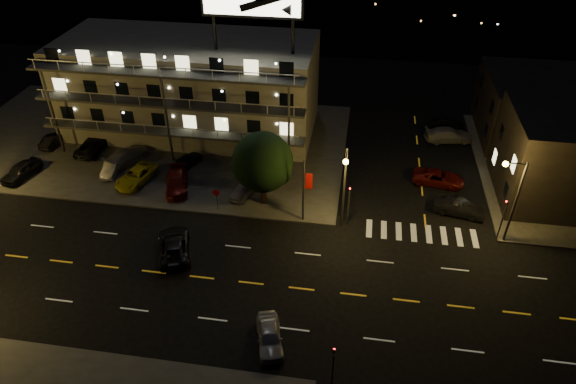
# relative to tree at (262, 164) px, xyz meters

# --- Properties ---
(ground) EXTENTS (140.00, 140.00, 0.00)m
(ground) POSITION_rel_tree_xyz_m (-0.94, -10.43, -4.47)
(ground) COLOR black
(ground) RESTS_ON ground
(curb_nw) EXTENTS (44.00, 24.00, 0.15)m
(curb_nw) POSITION_rel_tree_xyz_m (-14.94, 9.57, -4.40)
(curb_nw) COLOR #343432
(curb_nw) RESTS_ON ground
(curb_ne) EXTENTS (16.00, 24.00, 0.15)m
(curb_ne) POSITION_rel_tree_xyz_m (29.06, 9.57, -4.40)
(curb_ne) COLOR #343432
(curb_ne) RESTS_ON ground
(motel) EXTENTS (28.00, 13.80, 18.10)m
(motel) POSITION_rel_tree_xyz_m (-10.89, 13.45, 0.87)
(motel) COLOR #9C9888
(motel) RESTS_ON ground
(side_bldg_back) EXTENTS (14.06, 12.00, 7.00)m
(side_bldg_back) POSITION_rel_tree_xyz_m (29.05, 17.57, -0.97)
(side_bldg_back) COLOR black
(side_bldg_back) RESTS_ON ground
(streetlight_nc) EXTENTS (0.44, 1.92, 8.00)m
(streetlight_nc) POSITION_rel_tree_xyz_m (7.56, -2.49, 0.49)
(streetlight_nc) COLOR #2D2D30
(streetlight_nc) RESTS_ON ground
(streetlight_ne) EXTENTS (1.92, 0.44, 8.00)m
(streetlight_ne) POSITION_rel_tree_xyz_m (21.19, -2.13, 0.49)
(streetlight_ne) COLOR #2D2D30
(streetlight_ne) RESTS_ON ground
(signal_nw) EXTENTS (0.20, 0.27, 4.60)m
(signal_nw) POSITION_rel_tree_xyz_m (8.06, -1.93, -1.90)
(signal_nw) COLOR #2D2D30
(signal_nw) RESTS_ON ground
(signal_sw) EXTENTS (0.20, 0.27, 4.60)m
(signal_sw) POSITION_rel_tree_xyz_m (8.06, -18.93, -1.90)
(signal_sw) COLOR #2D2D30
(signal_sw) RESTS_ON ground
(signal_ne) EXTENTS (0.27, 0.20, 4.60)m
(signal_ne) POSITION_rel_tree_xyz_m (21.05, -1.93, -1.90)
(signal_ne) COLOR #2D2D30
(signal_ne) RESTS_ON ground
(banner_north) EXTENTS (0.83, 0.16, 6.40)m
(banner_north) POSITION_rel_tree_xyz_m (4.14, -2.03, -1.04)
(banner_north) COLOR #2D2D30
(banner_north) RESTS_ON ground
(stop_sign) EXTENTS (0.91, 0.11, 2.61)m
(stop_sign) POSITION_rel_tree_xyz_m (-3.94, -1.86, -2.76)
(stop_sign) COLOR #2D2D30
(stop_sign) RESTS_ON ground
(tree) EXTENTS (5.78, 5.56, 7.27)m
(tree) POSITION_rel_tree_xyz_m (0.00, 0.00, 0.00)
(tree) COLOR black
(tree) RESTS_ON curb_nw
(lot_car_0) EXTENTS (2.75, 4.78, 1.53)m
(lot_car_0) POSITION_rel_tree_xyz_m (-24.96, 0.48, -3.56)
(lot_car_0) COLOR black
(lot_car_0) RESTS_ON curb_nw
(lot_car_1) EXTENTS (1.62, 3.88, 1.25)m
(lot_car_1) POSITION_rel_tree_xyz_m (-16.32, 2.70, -3.70)
(lot_car_1) COLOR gray
(lot_car_1) RESTS_ON curb_nw
(lot_car_2) EXTENTS (3.48, 5.41, 1.39)m
(lot_car_2) POSITION_rel_tree_xyz_m (-13.13, 1.40, -3.63)
(lot_car_2) COLOR #D4C713
(lot_car_2) RESTS_ON curb_nw
(lot_car_3) EXTENTS (3.42, 5.37, 1.45)m
(lot_car_3) POSITION_rel_tree_xyz_m (-8.79, 0.93, -3.60)
(lot_car_3) COLOR #570F0C
(lot_car_3) RESTS_ON curb_nw
(lot_car_4) EXTENTS (2.57, 4.11, 1.30)m
(lot_car_4) POSITION_rel_tree_xyz_m (-2.02, 0.90, -3.67)
(lot_car_4) COLOR gray
(lot_car_4) RESTS_ON curb_nw
(lot_car_5) EXTENTS (1.74, 3.98, 1.27)m
(lot_car_5) POSITION_rel_tree_xyz_m (-25.12, 6.99, -3.68)
(lot_car_5) COLOR black
(lot_car_5) RESTS_ON curb_nw
(lot_car_6) EXTENTS (2.39, 5.04, 1.39)m
(lot_car_6) POSITION_rel_tree_xyz_m (-20.26, 6.34, -3.63)
(lot_car_6) COLOR black
(lot_car_6) RESTS_ON curb_nw
(lot_car_7) EXTENTS (4.08, 5.67, 1.53)m
(lot_car_7) POSITION_rel_tree_xyz_m (-15.61, 4.88, -3.56)
(lot_car_7) COLOR gray
(lot_car_7) RESTS_ON curb_nw
(lot_car_8) EXTENTS (2.79, 4.11, 1.30)m
(lot_car_8) POSITION_rel_tree_xyz_m (-9.06, 5.09, -3.67)
(lot_car_8) COLOR black
(lot_car_8) RESTS_ON curb_nw
(lot_car_9) EXTENTS (1.76, 4.03, 1.29)m
(lot_car_9) POSITION_rel_tree_xyz_m (-2.30, 6.16, -3.68)
(lot_car_9) COLOR #570F0C
(lot_car_9) RESTS_ON curb_nw
(side_car_0) EXTENTS (4.74, 2.44, 1.49)m
(side_car_0) POSITION_rel_tree_xyz_m (18.08, 1.08, -3.73)
(side_car_0) COLOR black
(side_car_0) RESTS_ON ground
(side_car_1) EXTENTS (5.32, 3.00, 1.40)m
(side_car_1) POSITION_rel_tree_xyz_m (16.65, 5.91, -3.77)
(side_car_1) COLOR #570F0C
(side_car_1) RESTS_ON ground
(side_car_2) EXTENTS (5.63, 3.12, 1.54)m
(side_car_2) POSITION_rel_tree_xyz_m (18.48, 14.97, -3.70)
(side_car_2) COLOR gray
(side_car_2) RESTS_ON ground
(side_car_3) EXTENTS (3.99, 2.18, 1.29)m
(side_car_3) POSITION_rel_tree_xyz_m (18.72, 18.05, -3.83)
(side_car_3) COLOR black
(side_car_3) RESTS_ON ground
(road_car_east) EXTENTS (2.71, 4.42, 1.41)m
(road_car_east) POSITION_rel_tree_xyz_m (3.54, -15.82, -3.77)
(road_car_east) COLOR gray
(road_car_east) RESTS_ON ground
(road_car_west) EXTENTS (4.16, 5.96, 1.51)m
(road_car_west) POSITION_rel_tree_xyz_m (-6.00, -7.96, -3.71)
(road_car_west) COLOR black
(road_car_west) RESTS_ON ground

